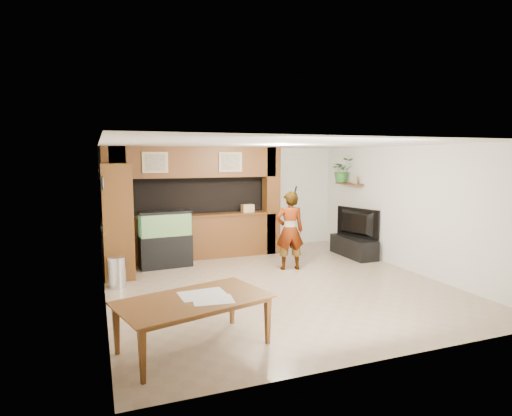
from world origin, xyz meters
name	(u,v)px	position (x,y,z in m)	size (l,w,h in m)	color
floor	(274,284)	(0.00, 0.00, 0.00)	(6.50, 6.50, 0.00)	tan
ceiling	(275,144)	(0.00, 0.00, 2.60)	(6.50, 6.50, 0.00)	white
wall_back	(225,199)	(0.00, 3.25, 1.30)	(6.00, 6.00, 0.00)	silver
wall_left	(102,224)	(-3.00, 0.00, 1.30)	(6.50, 6.50, 0.00)	silver
wall_right	(407,208)	(3.00, 0.00, 1.30)	(6.50, 6.50, 0.00)	silver
partition	(193,202)	(-0.95, 2.64, 1.31)	(4.20, 0.99, 2.60)	brown
wall_clock	(102,183)	(-2.97, 1.00, 1.90)	(0.05, 0.25, 0.25)	black
wall_shelf	(349,184)	(2.85, 1.95, 1.70)	(0.25, 0.90, 0.04)	#5E3016
pantry_cabinet	(117,220)	(-2.70, 1.59, 1.12)	(0.56, 0.92, 2.24)	#5E3016
trash_can	(117,272)	(-2.77, 0.80, 0.28)	(0.31, 0.31, 0.57)	#B2B2B7
aquarium	(165,240)	(-1.72, 1.95, 0.60)	(1.10, 0.41, 1.22)	black
tv_stand	(354,247)	(2.65, 1.38, 0.23)	(0.50, 1.36, 0.45)	black
television	(354,223)	(2.65, 1.38, 0.80)	(1.22, 0.16, 0.70)	black
photo_frame	(355,180)	(2.85, 1.71, 1.82)	(0.03, 0.14, 0.19)	tan
potted_plant	(342,170)	(2.82, 2.24, 2.03)	(0.56, 0.48, 0.62)	#2F702D
person	(290,231)	(0.71, 0.85, 0.83)	(0.60, 0.40, 1.66)	#9A7554
microphone	(296,190)	(0.76, 0.69, 1.70)	(0.04, 0.04, 0.16)	black
dining_table	(195,325)	(-2.00, -2.21, 0.32)	(1.83, 1.02, 0.64)	#5E3016
newspaper_a	(213,300)	(-1.80, -2.32, 0.65)	(0.49, 0.35, 0.01)	silver
newspaper_b	(203,294)	(-1.87, -2.07, 0.65)	(0.58, 0.42, 0.01)	silver
counter_box	(248,208)	(0.34, 2.45, 1.13)	(0.28, 0.19, 0.19)	tan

